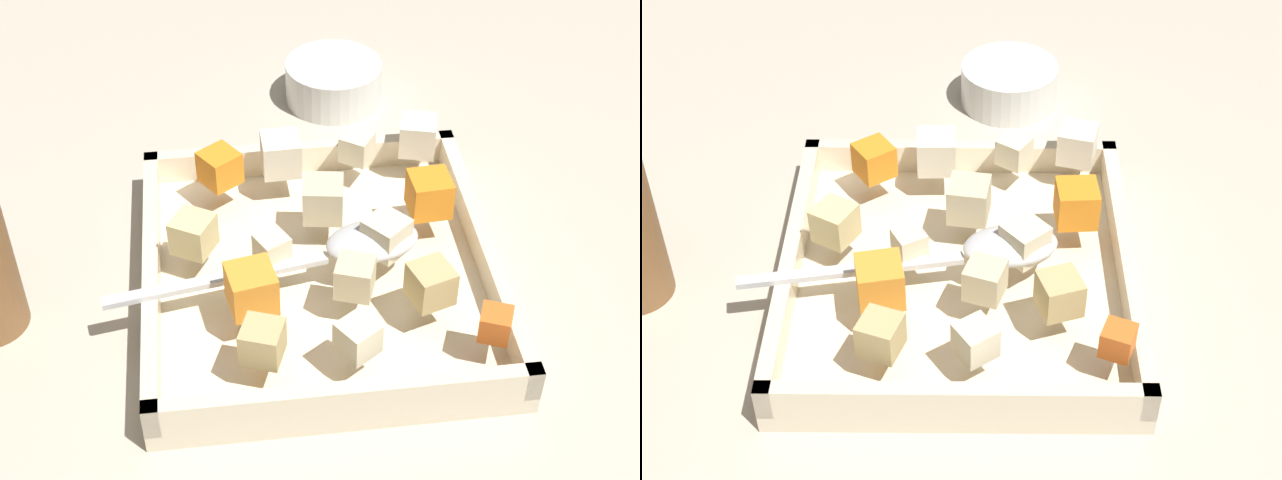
{
  "view_description": "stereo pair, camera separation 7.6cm",
  "coord_description": "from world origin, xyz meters",
  "views": [
    {
      "loc": [
        -0.56,
        0.08,
        0.56
      ],
      "look_at": [
        0.01,
        0.01,
        0.05
      ],
      "focal_mm": 54.94,
      "sensor_mm": 36.0,
      "label": 1
    },
    {
      "loc": [
        -0.56,
        0.0,
        0.56
      ],
      "look_at": [
        0.01,
        0.01,
        0.05
      ],
      "focal_mm": 54.94,
      "sensor_mm": 36.0,
      "label": 2
    }
  ],
  "objects": [
    {
      "name": "carrot_chunk_corner_se",
      "position": [
        -0.1,
        -0.1,
        0.05
      ],
      "size": [
        0.03,
        0.03,
        0.02
      ],
      "primitive_type": "cube",
      "rotation": [
        0.0,
        0.0,
        5.89
      ],
      "color": "orange",
      "rests_on": "baking_dish"
    },
    {
      "name": "potato_chunk_near_spoon",
      "position": [
        -0.1,
        0.06,
        0.06
      ],
      "size": [
        0.04,
        0.04,
        0.03
      ],
      "primitive_type": "cube",
      "rotation": [
        0.0,
        0.0,
        4.36
      ],
      "color": "tan",
      "rests_on": "baking_dish"
    },
    {
      "name": "potato_chunk_mid_left",
      "position": [
        0.0,
        -0.04,
        0.06
      ],
      "size": [
        0.04,
        0.04,
        0.03
      ],
      "primitive_type": "cube",
      "rotation": [
        0.0,
        0.0,
        2.28
      ],
      "color": "beige",
      "rests_on": "baking_dish"
    },
    {
      "name": "potato_chunk_front_center",
      "position": [
        0.12,
        -0.04,
        0.05
      ],
      "size": [
        0.03,
        0.03,
        0.02
      ],
      "primitive_type": "cube",
      "rotation": [
        0.0,
        0.0,
        2.54
      ],
      "color": "beige",
      "rests_on": "baking_dish"
    },
    {
      "name": "potato_chunk_near_right",
      "position": [
        -0.04,
        -0.01,
        0.06
      ],
      "size": [
        0.04,
        0.04,
        0.03
      ],
      "primitive_type": "cube",
      "rotation": [
        0.0,
        0.0,
        5.94
      ],
      "color": "beige",
      "rests_on": "baking_dish"
    },
    {
      "name": "parsnip_chunk_corner_sw",
      "position": [
        0.11,
        0.03,
        0.06
      ],
      "size": [
        0.03,
        0.03,
        0.03
      ],
      "primitive_type": "cube",
      "rotation": [
        0.0,
        0.0,
        0.03
      ],
      "color": "silver",
      "rests_on": "baking_dish"
    },
    {
      "name": "potato_chunk_rim_edge",
      "position": [
        0.02,
        0.11,
        0.06
      ],
      "size": [
        0.04,
        0.04,
        0.03
      ],
      "primitive_type": "cube",
      "rotation": [
        0.0,
        0.0,
        1.05
      ],
      "color": "#E0CC89",
      "rests_on": "baking_dish"
    },
    {
      "name": "small_prep_bowl",
      "position": [
        0.28,
        -0.04,
        0.02
      ],
      "size": [
        0.1,
        0.1,
        0.04
      ],
      "primitive_type": "cylinder",
      "color": "silver",
      "rests_on": "ground_plane"
    },
    {
      "name": "potato_chunk_far_left",
      "position": [
        0.05,
        -0.0,
        0.06
      ],
      "size": [
        0.04,
        0.04,
        0.03
      ],
      "primitive_type": "cube",
      "rotation": [
        0.0,
        0.0,
        4.56
      ],
      "color": "beige",
      "rests_on": "baking_dish"
    },
    {
      "name": "potato_chunk_back_center",
      "position": [
        -0.06,
        -0.07,
        0.06
      ],
      "size": [
        0.04,
        0.04,
        0.03
      ],
      "primitive_type": "cube",
      "rotation": [
        0.0,
        0.0,
        1.89
      ],
      "color": "tan",
      "rests_on": "baking_dish"
    },
    {
      "name": "baking_dish",
      "position": [
        0.01,
        0.01,
        0.01
      ],
      "size": [
        0.29,
        0.28,
        0.04
      ],
      "color": "beige",
      "rests_on": "ground_plane"
    },
    {
      "name": "potato_chunk_heap_top",
      "position": [
        0.0,
        0.05,
        0.05
      ],
      "size": [
        0.03,
        0.03,
        0.02
      ],
      "primitive_type": "cube",
      "rotation": [
        0.0,
        0.0,
        2.07
      ],
      "color": "beige",
      "rests_on": "baking_dish"
    },
    {
      "name": "carrot_chunk_corner_ne",
      "position": [
        -0.05,
        0.07,
        0.06
      ],
      "size": [
        0.04,
        0.04,
        0.03
      ],
      "primitive_type": "cube",
      "rotation": [
        0.0,
        0.0,
        1.76
      ],
      "color": "orange",
      "rests_on": "baking_dish"
    },
    {
      "name": "ground_plane",
      "position": [
        0.0,
        0.0,
        0.0
      ],
      "size": [
        4.0,
        4.0,
        0.0
      ],
      "primitive_type": "plane",
      "color": "#BCB29E"
    },
    {
      "name": "potato_chunk_corner_nw",
      "position": [
        -0.1,
        -0.01,
        0.05
      ],
      "size": [
        0.04,
        0.04,
        0.03
      ],
      "primitive_type": "cube",
      "rotation": [
        0.0,
        0.0,
        2.17
      ],
      "color": "beige",
      "rests_on": "baking_dish"
    },
    {
      "name": "parsnip_chunk_far_right",
      "position": [
        0.13,
        -0.09,
        0.06
      ],
      "size": [
        0.04,
        0.04,
        0.03
      ],
      "primitive_type": "cube",
      "rotation": [
        0.0,
        0.0,
        6.02
      ],
      "color": "silver",
      "rests_on": "baking_dish"
    },
    {
      "name": "carrot_chunk_near_left",
      "position": [
        0.04,
        -0.09,
        0.06
      ],
      "size": [
        0.03,
        0.03,
        0.03
      ],
      "primitive_type": "cube",
      "rotation": [
        0.0,
        0.0,
        3.2
      ],
      "color": "orange",
      "rests_on": "baking_dish"
    },
    {
      "name": "carrot_chunk_mid_right",
      "position": [
        0.1,
        0.08,
        0.06
      ],
      "size": [
        0.04,
        0.04,
        0.03
      ],
      "primitive_type": "cube",
      "rotation": [
        0.0,
        0.0,
        2.18
      ],
      "color": "orange",
      "rests_on": "baking_dish"
    },
    {
      "name": "serving_spoon",
      "position": [
        -0.0,
        -0.02,
        0.05
      ],
      "size": [
        0.07,
        0.25,
        0.02
      ],
      "rotation": [
        0.0,
        0.0,
        1.74
      ],
      "color": "silver",
      "rests_on": "baking_dish"
    }
  ]
}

